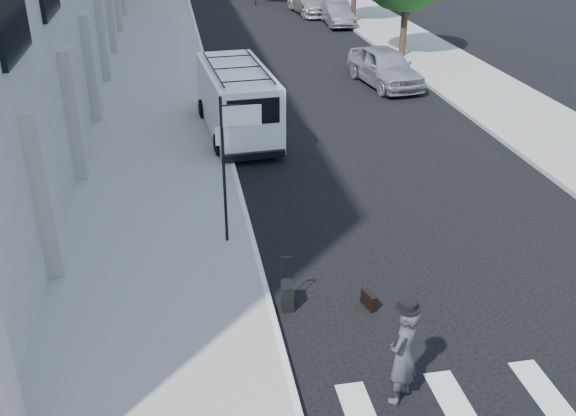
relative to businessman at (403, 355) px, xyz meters
name	(u,v)px	position (x,y,z in m)	size (l,w,h in m)	color
ground	(372,313)	(0.26, 2.38, -0.91)	(120.00, 120.00, 0.00)	black
sidewalk_left	(157,92)	(-3.99, 18.38, -0.84)	(4.50, 48.00, 0.15)	gray
sidewalk_right	(428,55)	(9.26, 22.38, -0.84)	(4.00, 56.00, 0.15)	gray
sign_pole	(233,140)	(-2.10, 5.58, 1.74)	(1.03, 0.07, 3.50)	black
businessman	(403,355)	(0.00, 0.00, 0.00)	(0.67, 0.44, 1.83)	#3A3A3C
briefcase	(369,300)	(0.24, 2.58, -0.74)	(0.12, 0.44, 0.34)	black
suitcase	(287,295)	(-1.38, 2.87, -0.62)	(0.28, 0.41, 1.09)	black
cargo_van	(237,100)	(-1.25, 13.22, 0.27)	(2.48, 6.17, 2.28)	white
parked_car_a	(385,67)	(5.54, 18.01, -0.12)	(1.87, 4.65, 1.59)	#93949A
parked_car_b	(337,14)	(6.75, 30.97, -0.24)	(1.44, 4.12, 1.36)	#4E5055
parked_car_c	(312,1)	(6.05, 35.11, -0.11)	(2.26, 5.55, 1.61)	gray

